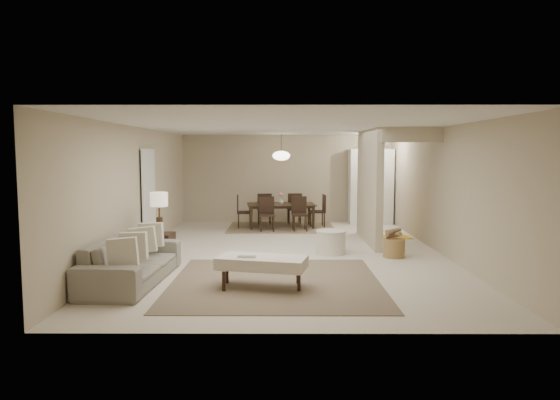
{
  "coord_description": "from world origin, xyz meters",
  "views": [
    {
      "loc": [
        -0.15,
        -9.85,
        1.99
      ],
      "look_at": [
        -0.18,
        0.12,
        1.05
      ],
      "focal_mm": 32.0,
      "sensor_mm": 36.0,
      "label": 1
    }
  ],
  "objects_px": {
    "pantry_cabinet": "(371,187)",
    "sofa": "(132,260)",
    "round_pouf": "(331,242)",
    "ottoman_bench": "(262,263)",
    "dining_table": "(281,216)",
    "wicker_basket": "(394,248)",
    "side_table": "(160,247)"
  },
  "relations": [
    {
      "from": "dining_table",
      "to": "side_table",
      "type": "bearing_deg",
      "value": -123.28
    },
    {
      "from": "pantry_cabinet",
      "to": "dining_table",
      "type": "height_order",
      "value": "pantry_cabinet"
    },
    {
      "from": "side_table",
      "to": "round_pouf",
      "type": "bearing_deg",
      "value": 11.78
    },
    {
      "from": "sofa",
      "to": "dining_table",
      "type": "distance_m",
      "value": 6.13
    },
    {
      "from": "pantry_cabinet",
      "to": "sofa",
      "type": "bearing_deg",
      "value": -126.61
    },
    {
      "from": "round_pouf",
      "to": "wicker_basket",
      "type": "height_order",
      "value": "round_pouf"
    },
    {
      "from": "pantry_cabinet",
      "to": "round_pouf",
      "type": "xyz_separation_m",
      "value": [
        -1.52,
        -4.25,
        -0.82
      ]
    },
    {
      "from": "sofa",
      "to": "dining_table",
      "type": "height_order",
      "value": "sofa"
    },
    {
      "from": "side_table",
      "to": "dining_table",
      "type": "distance_m",
      "value": 4.72
    },
    {
      "from": "sofa",
      "to": "wicker_basket",
      "type": "xyz_separation_m",
      "value": [
        4.45,
        1.88,
        -0.17
      ]
    },
    {
      "from": "round_pouf",
      "to": "side_table",
      "type": "bearing_deg",
      "value": -168.22
    },
    {
      "from": "sofa",
      "to": "round_pouf",
      "type": "relative_size",
      "value": 3.97
    },
    {
      "from": "ottoman_bench",
      "to": "side_table",
      "type": "bearing_deg",
      "value": 150.01
    },
    {
      "from": "wicker_basket",
      "to": "dining_table",
      "type": "bearing_deg",
      "value": 119.64
    },
    {
      "from": "round_pouf",
      "to": "dining_table",
      "type": "relative_size",
      "value": 0.33
    },
    {
      "from": "round_pouf",
      "to": "dining_table",
      "type": "distance_m",
      "value": 3.62
    },
    {
      "from": "ottoman_bench",
      "to": "sofa",
      "type": "bearing_deg",
      "value": -175.32
    },
    {
      "from": "sofa",
      "to": "dining_table",
      "type": "xyz_separation_m",
      "value": [
        2.29,
        5.69,
        -0.03
      ]
    },
    {
      "from": "pantry_cabinet",
      "to": "sofa",
      "type": "relative_size",
      "value": 0.89
    },
    {
      "from": "ottoman_bench",
      "to": "side_table",
      "type": "distance_m",
      "value": 2.69
    },
    {
      "from": "pantry_cabinet",
      "to": "wicker_basket",
      "type": "distance_m",
      "value": 4.67
    },
    {
      "from": "pantry_cabinet",
      "to": "ottoman_bench",
      "type": "height_order",
      "value": "pantry_cabinet"
    },
    {
      "from": "wicker_basket",
      "to": "pantry_cabinet",
      "type": "bearing_deg",
      "value": 85.64
    },
    {
      "from": "ottoman_bench",
      "to": "wicker_basket",
      "type": "relative_size",
      "value": 3.4
    },
    {
      "from": "wicker_basket",
      "to": "dining_table",
      "type": "xyz_separation_m",
      "value": [
        -2.17,
        3.81,
        0.14
      ]
    },
    {
      "from": "pantry_cabinet",
      "to": "sofa",
      "type": "distance_m",
      "value": 8.08
    },
    {
      "from": "ottoman_bench",
      "to": "side_table",
      "type": "xyz_separation_m",
      "value": [
        -1.96,
        1.84,
        -0.12
      ]
    },
    {
      "from": "round_pouf",
      "to": "pantry_cabinet",
      "type": "bearing_deg",
      "value": 70.3
    },
    {
      "from": "sofa",
      "to": "side_table",
      "type": "distance_m",
      "value": 1.54
    },
    {
      "from": "pantry_cabinet",
      "to": "round_pouf",
      "type": "bearing_deg",
      "value": -109.7
    },
    {
      "from": "round_pouf",
      "to": "dining_table",
      "type": "xyz_separation_m",
      "value": [
        -0.99,
        3.48,
        0.09
      ]
    },
    {
      "from": "side_table",
      "to": "wicker_basket",
      "type": "relative_size",
      "value": 1.25
    }
  ]
}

